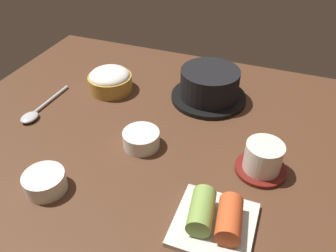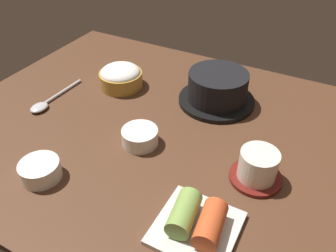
{
  "view_description": "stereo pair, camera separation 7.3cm",
  "coord_description": "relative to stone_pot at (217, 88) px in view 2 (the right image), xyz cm",
  "views": [
    {
      "loc": [
        22.26,
        -55.62,
        49.66
      ],
      "look_at": [
        2.0,
        -2.0,
        5.0
      ],
      "focal_mm": 36.2,
      "sensor_mm": 36.0,
      "label": 1
    },
    {
      "loc": [
        28.87,
        -52.63,
        49.66
      ],
      "look_at": [
        2.0,
        -2.0,
        5.0
      ],
      "focal_mm": 36.2,
      "sensor_mm": 36.0,
      "label": 2
    }
  ],
  "objects": [
    {
      "name": "side_bowl_near",
      "position": [
        -19.93,
        -39.84,
        -2.08
      ],
      "size": [
        7.65,
        7.65,
        3.54
      ],
      "color": "white",
      "rests_on": "dining_table"
    },
    {
      "name": "banchan_cup_center",
      "position": [
        -8.5,
        -22.56,
        -2.07
      ],
      "size": [
        7.77,
        7.77,
        3.54
      ],
      "color": "white",
      "rests_on": "dining_table"
    },
    {
      "name": "stone_pot",
      "position": [
        0.0,
        0.0,
        0.0
      ],
      "size": [
        18.91,
        18.91,
        8.15
      ],
      "color": "black",
      "rests_on": "dining_table"
    },
    {
      "name": "rice_bowl",
      "position": [
        -25.33,
        -4.86,
        -0.97
      ],
      "size": [
        11.37,
        11.37,
        6.13
      ],
      "color": "#B78C38",
      "rests_on": "dining_table"
    },
    {
      "name": "tea_cup_with_saucer",
      "position": [
        16.31,
        -21.14,
        -0.88
      ],
      "size": [
        9.97,
        9.97,
        6.52
      ],
      "color": "maroon",
      "rests_on": "dining_table"
    },
    {
      "name": "kimchi_plate",
      "position": [
        11.05,
        -36.88,
        -1.97
      ],
      "size": [
        13.1,
        13.1,
        5.03
      ],
      "color": "silver",
      "rests_on": "dining_table"
    },
    {
      "name": "dining_table",
      "position": [
        -6.26,
        -15.87,
        -4.97
      ],
      "size": [
        100.0,
        76.0,
        2.0
      ],
      "primitive_type": "cube",
      "color": "#4C2D1C",
      "rests_on": "ground"
    },
    {
      "name": "spoon",
      "position": [
        -36.82,
        -21.09,
        -3.35
      ],
      "size": [
        3.6,
        17.61,
        1.35
      ],
      "color": "#B7B7BC",
      "rests_on": "dining_table"
    }
  ]
}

